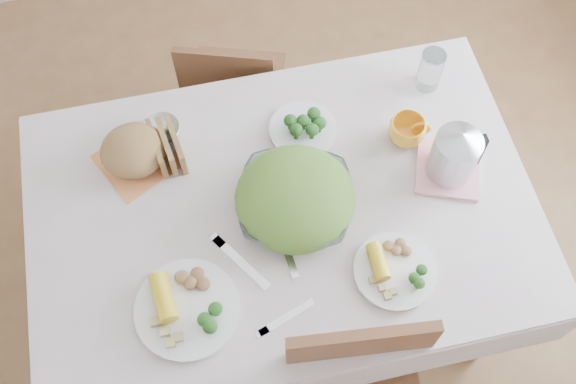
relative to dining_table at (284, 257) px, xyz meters
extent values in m
plane|color=brown|center=(0.00, 0.00, -0.38)|extent=(3.60, 3.60, 0.00)
cube|color=brown|center=(0.00, 0.00, 0.00)|extent=(1.40, 0.90, 0.75)
cube|color=beige|center=(0.00, 0.00, 0.38)|extent=(1.50, 1.00, 0.01)
cube|color=brown|center=(-0.03, 0.74, 0.09)|extent=(0.45, 0.45, 0.79)
imported|color=white|center=(0.04, -0.01, 0.43)|extent=(0.41, 0.41, 0.08)
cylinder|color=white|center=(-0.32, -0.25, 0.40)|extent=(0.35, 0.35, 0.02)
cylinder|color=white|center=(0.26, -0.27, 0.40)|extent=(0.30, 0.30, 0.02)
cylinder|color=beige|center=(0.12, 0.25, 0.40)|extent=(0.26, 0.26, 0.02)
cube|color=#E28144|center=(-0.40, 0.25, 0.39)|extent=(0.28, 0.28, 0.00)
ellipsoid|color=brown|center=(-0.40, 0.25, 0.45)|extent=(0.20, 0.19, 0.12)
imported|color=white|center=(-0.31, 0.34, 0.41)|extent=(0.14, 0.14, 0.04)
imported|color=yellow|center=(0.42, 0.15, 0.43)|extent=(0.14, 0.14, 0.09)
cylinder|color=white|center=(0.55, 0.34, 0.45)|extent=(0.08, 0.08, 0.15)
cube|color=pink|center=(0.52, 0.01, 0.40)|extent=(0.24, 0.24, 0.02)
cylinder|color=#B2B5BA|center=(0.52, 0.01, 0.51)|extent=(0.16, 0.16, 0.19)
cube|color=silver|center=(-0.15, -0.14, 0.39)|extent=(0.14, 0.20, 0.00)
cube|color=silver|center=(-0.02, -0.13, 0.39)|extent=(0.04, 0.18, 0.00)
cube|color=silver|center=(-0.06, -0.33, 0.39)|extent=(0.17, 0.08, 0.00)
camera|label=1|loc=(-0.18, -0.86, 2.18)|focal=42.00mm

